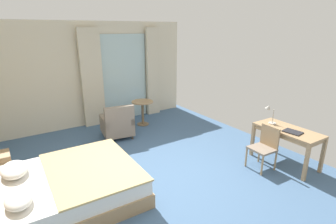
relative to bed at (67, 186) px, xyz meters
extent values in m
cube|color=#426084|center=(1.60, -0.35, -0.32)|extent=(6.13, 7.89, 0.10)
cube|color=beige|center=(1.60, 3.34, 1.15)|extent=(5.73, 0.12, 2.84)
cube|color=silver|center=(2.50, 3.26, 0.98)|extent=(1.49, 0.02, 2.50)
cube|color=beige|center=(1.54, 3.16, 1.07)|extent=(0.59, 0.10, 2.67)
cube|color=beige|center=(3.46, 3.16, 1.07)|extent=(0.42, 0.10, 2.67)
cube|color=tan|center=(0.08, 0.00, -0.15)|extent=(2.08, 1.85, 0.23)
cube|color=white|center=(0.08, 0.00, 0.08)|extent=(2.01, 1.79, 0.24)
cube|color=tan|center=(0.41, -0.01, 0.22)|extent=(1.38, 1.81, 0.03)
ellipsoid|color=white|center=(-0.67, -0.42, 0.28)|extent=(0.34, 0.51, 0.16)
ellipsoid|color=white|center=(-0.65, 0.44, 0.29)|extent=(0.40, 0.60, 0.17)
cube|color=tan|center=(3.99, -1.18, 0.46)|extent=(0.63, 1.27, 0.04)
cube|color=tan|center=(3.99, -1.18, 0.40)|extent=(0.59, 1.21, 0.08)
cube|color=tan|center=(4.25, -1.79, 0.09)|extent=(0.06, 0.06, 0.71)
cube|color=tan|center=(4.28, -0.59, 0.09)|extent=(0.06, 0.06, 0.71)
cube|color=tan|center=(3.71, -1.77, 0.09)|extent=(0.06, 0.06, 0.71)
cube|color=tan|center=(3.74, -0.58, 0.09)|extent=(0.06, 0.06, 0.71)
cube|color=gray|center=(3.42, -1.05, 0.15)|extent=(0.44, 0.46, 0.04)
cube|color=tan|center=(3.61, -1.06, 0.38)|extent=(0.06, 0.41, 0.41)
cylinder|color=tan|center=(3.24, -0.84, -0.07)|extent=(0.04, 0.04, 0.40)
cylinder|color=tan|center=(3.22, -1.23, -0.07)|extent=(0.04, 0.04, 0.40)
cylinder|color=tan|center=(3.62, -0.86, -0.07)|extent=(0.04, 0.04, 0.40)
cylinder|color=tan|center=(3.59, -1.25, -0.07)|extent=(0.04, 0.04, 0.40)
cylinder|color=#B7B2A8|center=(4.01, -0.81, 0.49)|extent=(0.15, 0.15, 0.02)
cylinder|color=#B7B2A8|center=(4.01, -0.81, 0.64)|extent=(0.02, 0.02, 0.29)
cone|color=#B7B2A8|center=(3.98, -0.69, 0.81)|extent=(0.12, 0.13, 0.12)
cube|color=#232328|center=(3.90, -1.33, 0.49)|extent=(0.27, 0.35, 0.02)
cube|color=gray|center=(1.70, 2.01, -0.03)|extent=(0.82, 0.87, 0.28)
cube|color=gray|center=(1.66, 1.68, 0.36)|extent=(0.72, 0.22, 0.51)
cube|color=gray|center=(2.01, 1.96, 0.19)|extent=(0.21, 0.78, 0.16)
cube|color=gray|center=(1.40, 2.05, 0.19)|extent=(0.21, 0.78, 0.16)
cylinder|color=#4C3D2D|center=(2.05, 2.29, -0.22)|extent=(0.04, 0.04, 0.10)
cylinder|color=#4C3D2D|center=(1.46, 2.38, -0.22)|extent=(0.04, 0.04, 0.10)
cylinder|color=#4C3D2D|center=(1.95, 1.64, -0.22)|extent=(0.04, 0.04, 0.10)
cylinder|color=#4C3D2D|center=(1.36, 1.73, -0.22)|extent=(0.04, 0.04, 0.10)
cylinder|color=tan|center=(2.67, 2.42, 0.41)|extent=(0.61, 0.61, 0.03)
cylinder|color=brown|center=(2.67, 2.42, 0.06)|extent=(0.07, 0.07, 0.66)
cylinder|color=brown|center=(2.67, 2.42, -0.26)|extent=(0.33, 0.33, 0.02)
camera|label=1|loc=(-0.64, -3.84, 2.37)|focal=27.78mm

